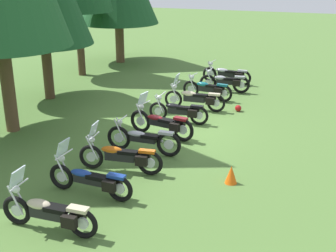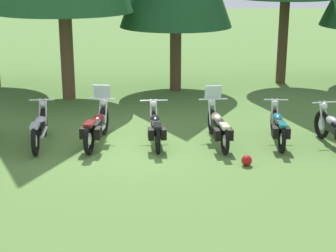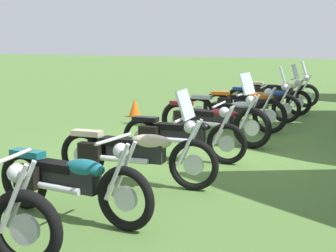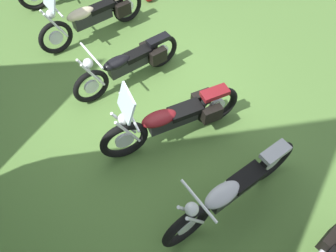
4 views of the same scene
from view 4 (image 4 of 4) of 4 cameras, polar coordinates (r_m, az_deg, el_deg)
The scene contains 5 objects.
ground_plane at distance 5.86m, azimuth -2.58°, elevation 4.58°, with size 80.00×80.00×0.00m, color #4C7033.
motorcycle_3 at distance 4.50m, azimuth 11.35°, elevation -11.08°, with size 0.64×2.35×1.03m.
motorcycle_4 at distance 5.00m, azimuth 1.04°, elevation 1.39°, with size 0.89×2.36×1.40m.
motorcycle_5 at distance 5.92m, azimuth -6.78°, elevation 11.03°, with size 0.73×2.19×0.99m.
motorcycle_6 at distance 7.06m, azimuth -13.11°, elevation 18.53°, with size 0.77×2.39×1.36m.
Camera 4 is at (-3.21, 2.01, 4.47)m, focal length 34.34 mm.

